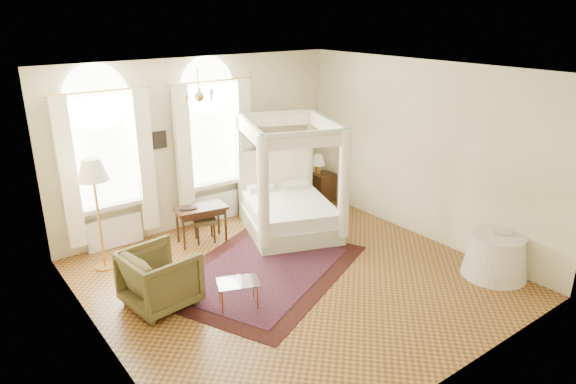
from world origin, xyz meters
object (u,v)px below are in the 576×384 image
Objects in this scene: nightstand at (323,187)px; side_table at (496,256)px; writing_desk at (201,212)px; stool at (204,222)px; armchair at (160,278)px; floor_lamp at (93,176)px; coffee_table at (238,284)px; canopy_bed at (289,207)px.

nightstand is 0.63× the size of side_table.
writing_desk reaches higher than stool.
armchair is (-4.73, -1.89, 0.11)m from nightstand.
floor_lamp is (-0.30, 1.67, 1.19)m from armchair.
coffee_table is at bearing 155.92° from side_table.
side_table is at bearing -51.79° from stool.
coffee_table is (-3.85, -2.61, 0.04)m from nightstand.
nightstand is at bearing 5.16° from writing_desk.
canopy_bed is at bearing -79.05° from armchair.
coffee_table is 0.68× the size of side_table.
canopy_bed is 3.81m from side_table.
canopy_bed reaches higher than floor_lamp.
nightstand is at bearing -75.35° from armchair.
canopy_bed is at bearing -10.63° from floor_lamp.
writing_desk is at bearing 74.67° from coffee_table.
armchair is at bearing -79.93° from floor_lamp.
canopy_bed is at bearing -19.74° from writing_desk.
floor_lamp reaches higher than coffee_table.
nightstand is 5.20m from floor_lamp.
canopy_bed is 1.83m from nightstand.
armchair reaches higher than side_table.
coffee_table is at bearing -63.60° from floor_lamp.
canopy_bed reaches higher than armchair.
writing_desk is at bearing -50.63° from armchair.
writing_desk is 5.16m from side_table.
side_table is (1.60, -3.46, -0.15)m from canopy_bed.
writing_desk is at bearing 160.26° from canopy_bed.
armchair is at bearing -133.48° from writing_desk.
floor_lamp is at bearing 177.48° from stool.
coffee_table is (-0.69, -2.30, -0.02)m from stool.
armchair is at bearing -134.77° from stool.
canopy_bed is 1.66m from stool.
armchair is at bearing 141.18° from coffee_table.
nightstand is at bearing 28.49° from canopy_bed.
side_table is at bearing -24.08° from coffee_table.
side_table is at bearing -90.00° from nightstand.
writing_desk is (-3.21, -0.29, 0.27)m from nightstand.
coffee_table is (-0.63, -2.31, -0.23)m from writing_desk.
canopy_bed reaches higher than writing_desk.
armchair reaches higher than coffee_table.
stool is 2.25m from floor_lamp.
side_table reaches higher than stool.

